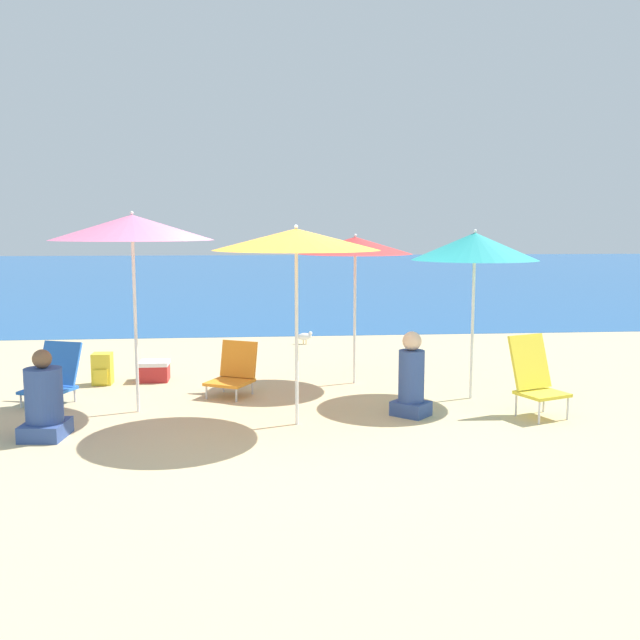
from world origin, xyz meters
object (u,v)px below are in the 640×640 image
Objects in this scene: beach_chair_yellow at (535,376)px; beach_umbrella_orange at (296,240)px; cooler_box at (154,371)px; beach_umbrella_teal at (475,247)px; seagull at (305,336)px; person_seated_far at (411,380)px; beach_umbrella_red at (355,246)px; beach_chair_blue at (54,376)px; beach_chair_orange at (234,371)px; water_bottle at (421,379)px; person_seated_near at (44,403)px; backpack_yellow at (102,369)px; beach_umbrella_pink at (132,228)px.

beach_umbrella_orange is at bearing 161.54° from beach_chair_yellow.
beach_umbrella_orange is 2.37× the size of beach_chair_yellow.
beach_umbrella_orange is 3.47m from cooler_box.
beach_umbrella_teal reaches higher than seagull.
beach_umbrella_red is at bearing 56.00° from person_seated_far.
beach_chair_yellow is 1.19× the size of beach_chair_blue.
beach_chair_blue is (-2.13, -0.20, 0.02)m from beach_chair_orange.
water_bottle is (-0.92, 1.55, -0.35)m from beach_chair_yellow.
person_seated_near is 2.11× the size of backpack_yellow.
beach_chair_orange is at bearing 116.16° from beach_umbrella_orange.
seagull is at bearing 99.98° from beach_chair_orange.
beach_chair_orange is 1.92m from backpack_yellow.
water_bottle is (2.44, 0.24, -0.20)m from beach_chair_orange.
beach_umbrella_red is 4.09m from beach_chair_blue.
beach_umbrella_red reaches higher than beach_chair_yellow.
beach_umbrella_pink is 1.07× the size of beach_umbrella_orange.
beach_umbrella_red is 1.96m from water_bottle.
beach_chair_orange is 1.81× the size of cooler_box.
beach_umbrella_orange is 2.36× the size of person_seated_near.
cooler_box is at bearing -128.29° from seagull.
seagull is at bearing 97.44° from beach_umbrella_red.
beach_umbrella_orange is 2.83× the size of beach_chair_blue.
water_bottle is at bearing 25.61° from person_seated_far.
cooler_box is (-0.04, 1.66, -1.94)m from beach_umbrella_pink.
beach_umbrella_pink is at bearing 56.97° from person_seated_near.
beach_chair_blue is (-5.49, 1.11, -0.13)m from beach_chair_yellow.
backpack_yellow is at bearing 94.35° from person_seated_near.
beach_umbrella_orange is 3.73m from backpack_yellow.
water_bottle is (3.51, 0.98, -1.98)m from beach_umbrella_pink.
beach_umbrella_orange reaches higher than cooler_box.
person_seated_far is 3.75m from cooler_box.
beach_chair_yellow is (1.76, -1.84, -1.39)m from beach_umbrella_red.
beach_chair_yellow is 5.52m from backpack_yellow.
person_seated_far is at bearing 13.15° from person_seated_near.
beach_umbrella_pink is 2.55m from cooler_box.
beach_chair_orange is (-0.70, 1.43, -1.66)m from beach_umbrella_orange.
beach_umbrella_teal is 4.90m from seagull.
beach_umbrella_pink is at bearing 158.77° from beach_umbrella_orange.
beach_umbrella_pink reaches higher than beach_chair_orange.
beach_umbrella_teal is (1.30, -0.98, 0.01)m from beach_umbrella_red.
beach_umbrella_teal is 7.66× the size of seagull.
beach_umbrella_orange is at bearing -36.75° from beach_chair_orange.
cooler_box reaches higher than seagull.
cooler_box is (-4.00, 1.37, -1.72)m from beach_umbrella_teal.
beach_chair_blue is 2.77× the size of seagull.
beach_umbrella_orange is 3.50m from beach_chair_blue.
beach_chair_yellow is (3.35, -1.31, 0.15)m from beach_chair_orange.
beach_umbrella_red is at bearing 112.78° from beach_chair_yellow.
beach_umbrella_red is 2.24× the size of beach_chair_yellow.
water_bottle is (0.45, 1.43, -0.31)m from person_seated_far.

